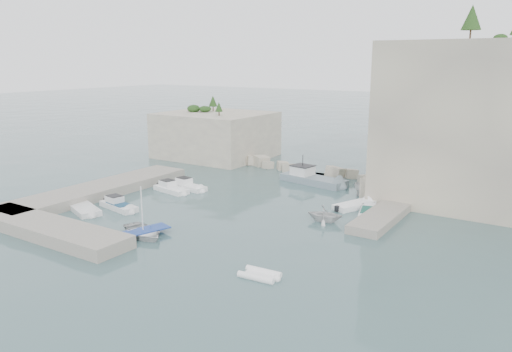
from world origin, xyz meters
The scene contains 20 objects.
ground centered at (0.00, 0.00, 0.00)m, with size 400.00×400.00×0.00m, color #405F61.
cliff_terrace centered at (13.00, 18.00, 1.25)m, with size 8.00×10.00×2.50m, color beige.
outcrop_west centered at (-20.00, 25.00, 3.50)m, with size 16.00×14.00×7.00m, color beige.
quay_west centered at (-17.00, -1.00, 0.55)m, with size 5.00×24.00×1.10m, color #9E9689.
quay_south centered at (-10.00, -12.50, 0.55)m, with size 18.00×4.00×1.10m, color #9E9689.
ledge_east centered at (13.50, 10.00, 0.40)m, with size 3.00×16.00×0.80m, color #9E9689.
breakwater centered at (-1.00, 22.00, 0.70)m, with size 28.00×3.00×1.40m, color beige.
motorboat_d centered at (-10.75, -3.65, 0.00)m, with size 5.50×1.64×1.40m, color silver, non-canonical shape.
motorboat_b centered at (-10.90, 4.52, 0.00)m, with size 5.27×1.72×1.40m, color white, non-canonical shape.
motorboat_a centered at (-10.09, 6.59, 0.00)m, with size 5.51×1.64×1.40m, color white, non-canonical shape.
motorboat_e centered at (-12.74, -6.35, 0.00)m, with size 5.06×2.07×0.70m, color silver, non-canonical shape.
rowboat centered at (-2.66, -8.12, 0.00)m, with size 3.68×5.15×1.07m, color silver.
inflatable_dinghy centered at (10.54, -9.72, 0.00)m, with size 3.07×1.49×0.44m, color white, non-canonical shape.
tender_east_a centered at (9.02, 4.21, 0.00)m, with size 2.89×3.35×1.76m, color silver.
tender_east_b centered at (11.84, 8.37, 0.00)m, with size 5.01×1.71×0.70m, color silver, non-canonical shape.
tender_east_c centered at (9.64, 10.13, 0.00)m, with size 5.39×1.74×0.70m, color white, non-canonical shape.
tender_east_d centered at (10.08, 15.11, 0.00)m, with size 1.82×4.84×1.87m, color silver.
work_boat centered at (1.25, 17.30, 0.00)m, with size 9.53×2.81×2.20m, color slate, non-canonical shape.
rowboat_mast centered at (-2.66, -8.12, 2.63)m, with size 0.10×0.10×4.20m, color white.
vegetation centered at (17.83, 24.40, 17.93)m, with size 53.48×13.88×13.40m.
Camera 1 is at (28.32, -37.53, 15.09)m, focal length 35.00 mm.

